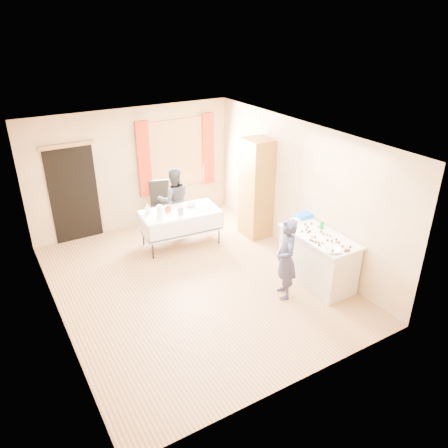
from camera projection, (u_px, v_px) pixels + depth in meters
floor at (194, 283)px, 7.75m from camera, size 4.50×5.50×0.02m
ceiling at (189, 137)px, 6.61m from camera, size 4.50×5.50×0.02m
wall_back at (133, 169)px, 9.32m from camera, size 4.50×0.02×2.60m
wall_front at (300, 301)px, 5.04m from camera, size 4.50×0.02×2.60m
wall_left at (48, 250)px, 6.15m from camera, size 0.02×5.50×2.60m
wall_right at (299, 190)px, 8.22m from camera, size 0.02×5.50×2.60m
window_frame at (176, 154)px, 9.66m from camera, size 1.32×0.06×1.52m
window_pane at (177, 154)px, 9.65m from camera, size 1.20×0.02×1.40m
curtain_left at (144, 160)px, 9.26m from camera, size 0.28×0.06×1.65m
curtain_right at (208, 149)px, 9.98m from camera, size 0.28×0.06×1.65m
doorway at (74, 194)px, 8.83m from camera, size 0.95×0.04×2.00m
door_lintel at (66, 145)px, 8.36m from camera, size 1.05×0.06×0.08m
cabinet at (256, 189)px, 8.99m from camera, size 0.50×0.60×2.09m
counter at (317, 258)px, 7.60m from camera, size 0.68×1.44×0.91m
party_table at (181, 225)px, 8.83m from camera, size 1.63×0.94×0.75m
chair at (162, 213)px, 9.68m from camera, size 0.52×0.52×1.02m
girl at (286, 259)px, 7.09m from camera, size 0.75×0.70×1.41m
woman at (174, 200)px, 9.30m from camera, size 0.98×0.90×1.44m
soda_can at (322, 226)px, 7.59m from camera, size 0.08×0.08×0.12m
mixing_bowl at (333, 251)px, 6.86m from camera, size 0.41×0.41×0.06m
foam_block at (294, 221)px, 7.81m from camera, size 0.17×0.13×0.08m
blue_basket at (304, 216)px, 8.02m from camera, size 0.30×0.21×0.08m
pitcher at (160, 212)px, 8.40m from camera, size 0.11×0.11×0.22m
cup_red at (168, 209)px, 8.64m from camera, size 0.21×0.21×0.11m
cup_rainbow at (181, 212)px, 8.52m from camera, size 0.19×0.19×0.12m
small_bowl at (191, 205)px, 8.90m from camera, size 0.31×0.31×0.06m
pastry_tray at (205, 208)px, 8.82m from camera, size 0.32×0.26×0.02m
bottle at (148, 209)px, 8.57m from camera, size 0.12×0.12×0.18m
cake_balls at (323, 238)px, 7.25m from camera, size 0.49×1.13×0.04m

